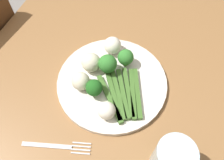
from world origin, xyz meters
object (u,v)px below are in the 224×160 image
at_px(cauliflower_front_left, 112,45).
at_px(asparagus_bundle, 123,94).
at_px(broccoli_outer_edge, 108,64).
at_px(cauliflower_back_right, 106,110).
at_px(broccoli_back, 94,88).
at_px(dining_table, 112,109).
at_px(water_glass, 171,160).
at_px(cauliflower_near_fork, 81,81).
at_px(plate, 112,82).
at_px(fork, 57,146).
at_px(cauliflower_front, 91,62).
at_px(broccoli_right, 126,57).

bearing_deg(cauliflower_front_left, asparagus_bundle, 30.70).
xyz_separation_m(broccoli_outer_edge, cauliflower_back_right, (0.12, 0.04, -0.01)).
distance_m(broccoli_back, cauliflower_back_right, 0.07).
xyz_separation_m(dining_table, water_glass, (0.14, 0.18, 0.18)).
relative_size(cauliflower_near_fork, water_glass, 0.41).
bearing_deg(broccoli_outer_edge, water_glass, 48.26).
relative_size(broccoli_outer_edge, cauliflower_back_right, 1.37).
distance_m(dining_table, water_glass, 0.29).
xyz_separation_m(broccoli_outer_edge, water_glass, (0.19, 0.21, 0.01)).
relative_size(cauliflower_back_right, cauliflower_near_fork, 0.93).
relative_size(broccoli_outer_edge, water_glass, 0.52).
distance_m(dining_table, broccoli_back, 0.17).
bearing_deg(plate, fork, -16.51).
bearing_deg(cauliflower_front, dining_table, 61.88).
relative_size(cauliflower_front, cauliflower_near_fork, 1.11).
height_order(plate, cauliflower_near_fork, cauliflower_near_fork).
bearing_deg(water_glass, dining_table, -128.16).
distance_m(broccoli_back, fork, 0.17).
bearing_deg(broccoli_outer_edge, plate, 40.35).
bearing_deg(cauliflower_near_fork, cauliflower_front, 177.52).
xyz_separation_m(broccoli_back, water_glass, (0.11, 0.22, 0.01)).
distance_m(cauliflower_front, fork, 0.23).
relative_size(plate, cauliflower_front_left, 5.94).
relative_size(cauliflower_near_fork, fork, 0.30).
xyz_separation_m(plate, water_glass, (0.16, 0.19, 0.05)).
height_order(broccoli_right, cauliflower_near_fork, broccoli_right).
bearing_deg(broccoli_back, broccoli_outer_edge, 174.64).
height_order(asparagus_bundle, broccoli_back, broccoli_back).
height_order(broccoli_outer_edge, water_glass, water_glass).
relative_size(dining_table, water_glass, 10.87).
height_order(broccoli_outer_edge, broccoli_right, broccoli_outer_edge).
xyz_separation_m(broccoli_outer_edge, cauliflower_front_left, (-0.07, -0.01, -0.01)).
xyz_separation_m(broccoli_right, cauliflower_front, (0.05, -0.08, -0.00)).
height_order(cauliflower_front, cauliflower_near_fork, cauliflower_front).
bearing_deg(asparagus_bundle, plate, 24.67).
distance_m(asparagus_bundle, broccoli_outer_edge, 0.09).
distance_m(asparagus_bundle, broccoli_back, 0.08).
height_order(broccoli_back, cauliflower_front_left, broccoli_back).
height_order(broccoli_right, cauliflower_back_right, broccoli_right).
bearing_deg(broccoli_right, asparagus_bundle, 15.48).
xyz_separation_m(asparagus_bundle, cauliflower_near_fork, (0.01, -0.11, 0.02)).
distance_m(broccoli_outer_edge, cauliflower_front_left, 0.07).
relative_size(cauliflower_front, fork, 0.33).
distance_m(dining_table, cauliflower_front, 0.18).
bearing_deg(plate, broccoli_outer_edge, -139.65).
bearing_deg(cauliflower_back_right, water_glass, 68.29).
bearing_deg(broccoli_back, cauliflower_front, -151.41).
height_order(broccoli_back, cauliflower_front, same).
bearing_deg(cauliflower_front, broccoli_back, 28.59).
xyz_separation_m(dining_table, cauliflower_back_right, (0.08, 0.01, 0.15)).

